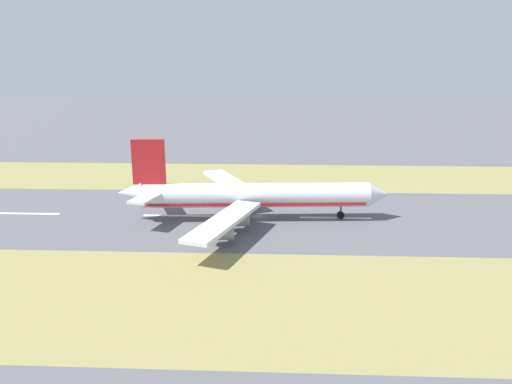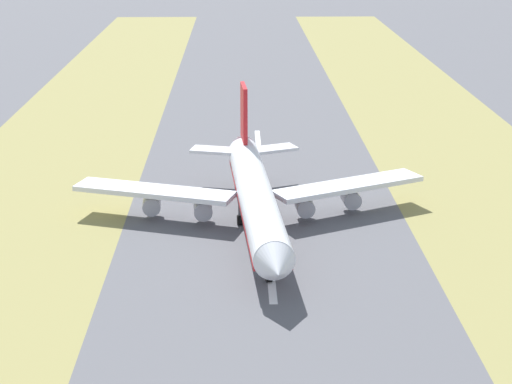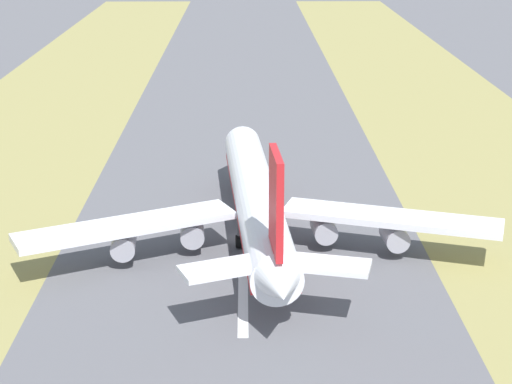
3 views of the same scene
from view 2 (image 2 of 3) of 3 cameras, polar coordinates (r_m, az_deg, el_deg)
ground_plane at (r=147.68m, az=0.71°, el=-2.60°), size 800.00×800.00×0.00m
grass_median_east at (r=152.93m, az=-16.41°, el=-2.63°), size 40.00×600.00×0.01m
centreline_dash_near at (r=205.01m, az=0.13°, el=3.48°), size 1.20×18.00×0.01m
centreline_dash_mid at (r=166.72m, az=0.47°, el=-0.09°), size 1.20×18.00×0.01m
centreline_dash_far at (r=129.47m, az=1.01°, el=-5.75°), size 1.20×18.00×0.01m
airplane_main_jet at (r=147.61m, az=-0.07°, el=-0.13°), size 63.98×67.22×20.20m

